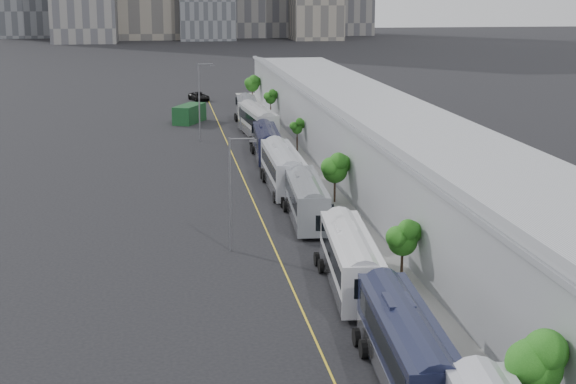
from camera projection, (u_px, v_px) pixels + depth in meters
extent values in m
cube|color=gray|center=(371.00, 202.00, 79.52)|extent=(10.00, 170.00, 0.12)
cube|color=gold|center=(256.00, 206.00, 78.07)|extent=(0.12, 160.00, 0.02)
cube|color=gray|center=(415.00, 164.00, 79.32)|extent=(12.00, 160.00, 6.80)
cube|color=gray|center=(416.00, 137.00, 78.76)|extent=(12.45, 160.40, 2.57)
cube|color=gray|center=(352.00, 126.00, 77.68)|extent=(0.30, 160.00, 0.40)
cube|color=#161931|center=(406.00, 347.00, 42.68)|extent=(3.43, 13.29, 3.19)
cube|color=black|center=(407.00, 337.00, 42.35)|extent=(3.39, 11.72, 1.08)
cube|color=silver|center=(405.00, 366.00, 42.91)|extent=(3.45, 13.03, 1.02)
cube|color=#161931|center=(398.00, 302.00, 43.74)|extent=(1.45, 2.30, 0.30)
cube|color=silver|center=(350.00, 260.00, 56.42)|extent=(3.67, 13.18, 3.15)
cube|color=black|center=(351.00, 252.00, 56.10)|extent=(3.60, 11.63, 1.07)
cube|color=silver|center=(350.00, 275.00, 56.65)|extent=(3.69, 12.92, 1.01)
cube|color=silver|center=(346.00, 227.00, 57.47)|extent=(1.48, 2.30, 0.30)
cube|color=slate|center=(306.00, 199.00, 72.75)|extent=(3.32, 12.95, 3.11)
cube|color=black|center=(306.00, 193.00, 72.43)|extent=(3.29, 11.42, 1.06)
cube|color=silver|center=(306.00, 210.00, 72.97)|extent=(3.34, 12.70, 0.99)
cube|color=slate|center=(303.00, 175.00, 73.79)|extent=(1.41, 2.24, 0.30)
cube|color=#B8BBC3|center=(283.00, 169.00, 83.98)|extent=(3.00, 14.01, 3.39)
cube|color=black|center=(283.00, 163.00, 83.63)|extent=(3.04, 12.34, 1.15)
cube|color=silver|center=(283.00, 180.00, 84.22)|extent=(3.04, 13.74, 1.08)
cube|color=#B8BBC3|center=(280.00, 147.00, 85.11)|extent=(1.43, 2.39, 0.32)
cube|color=black|center=(267.00, 143.00, 99.23)|extent=(3.19, 12.59, 3.02)
cube|color=black|center=(267.00, 138.00, 98.92)|extent=(3.16, 11.10, 1.03)
cube|color=silver|center=(267.00, 151.00, 99.45)|extent=(3.21, 12.34, 0.97)
cube|color=black|center=(265.00, 126.00, 100.24)|extent=(1.36, 2.18, 0.29)
cube|color=#B3B3B5|center=(258.00, 122.00, 113.25)|extent=(3.87, 14.16, 3.39)
cube|color=black|center=(258.00, 117.00, 112.91)|extent=(3.80, 12.49, 1.15)
cube|color=silver|center=(258.00, 130.00, 113.50)|extent=(3.89, 13.88, 1.08)
cube|color=#B3B3B5|center=(256.00, 106.00, 114.39)|extent=(1.58, 2.47, 0.32)
cube|color=slate|center=(247.00, 111.00, 123.75)|extent=(3.30, 13.14, 3.15)
cube|color=black|center=(248.00, 108.00, 123.43)|extent=(3.28, 11.58, 1.07)
cube|color=silver|center=(248.00, 119.00, 123.98)|extent=(3.33, 12.88, 1.01)
cube|color=slate|center=(246.00, 98.00, 124.81)|extent=(1.42, 2.27, 0.30)
sphere|color=#1A5E15|center=(535.00, 358.00, 36.51)|extent=(2.43, 2.43, 2.43)
cylinder|color=black|center=(402.00, 260.00, 57.75)|extent=(0.18, 0.18, 3.05)
sphere|color=#1A5E15|center=(403.00, 237.00, 57.39)|extent=(1.97, 1.97, 1.97)
cylinder|color=black|center=(335.00, 185.00, 78.87)|extent=(0.18, 0.18, 3.29)
sphere|color=#1A5E15|center=(335.00, 167.00, 78.48)|extent=(2.29, 2.29, 2.29)
cylinder|color=black|center=(297.00, 139.00, 103.37)|extent=(0.18, 0.18, 3.06)
sphere|color=#1A5E15|center=(297.00, 127.00, 103.04)|extent=(1.28, 1.28, 1.28)
cylinder|color=black|center=(271.00, 109.00, 126.43)|extent=(0.18, 0.18, 3.70)
sphere|color=#1A5E15|center=(271.00, 97.00, 126.02)|extent=(1.55, 1.55, 1.55)
cylinder|color=black|center=(252.00, 93.00, 147.38)|extent=(0.18, 0.18, 3.33)
sphere|color=#1A5E15|center=(252.00, 83.00, 146.98)|extent=(2.30, 2.30, 2.30)
cylinder|color=#59595E|center=(230.00, 195.00, 63.95)|extent=(0.18, 0.18, 8.44)
cylinder|color=#59595E|center=(242.00, 139.00, 63.15)|extent=(1.80, 0.14, 0.14)
cube|color=#59595E|center=(253.00, 141.00, 63.29)|extent=(0.50, 0.22, 0.18)
cylinder|color=#59595E|center=(199.00, 103.00, 109.87)|extent=(0.18, 0.18, 9.76)
cylinder|color=#59595E|center=(206.00, 64.00, 108.91)|extent=(1.80, 0.14, 0.14)
cube|color=#59595E|center=(212.00, 65.00, 109.06)|extent=(0.50, 0.22, 0.18)
cube|color=#123C1B|center=(189.00, 114.00, 126.04)|extent=(5.10, 7.25, 2.56)
imported|color=black|center=(199.00, 96.00, 150.74)|extent=(3.87, 5.72, 1.46)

